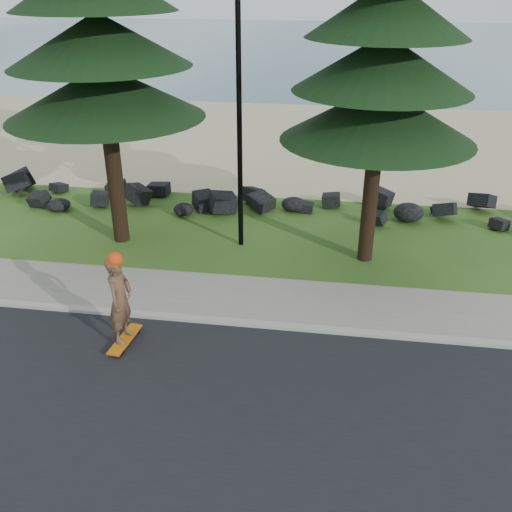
# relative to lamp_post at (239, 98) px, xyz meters

# --- Properties ---
(ground) EXTENTS (160.00, 160.00, 0.00)m
(ground) POSITION_rel_lamp_post_xyz_m (0.00, -3.20, -4.13)
(ground) COLOR #2A551A
(ground) RESTS_ON ground
(road) EXTENTS (160.00, 7.00, 0.02)m
(road) POSITION_rel_lamp_post_xyz_m (0.00, -7.70, -4.12)
(road) COLOR black
(road) RESTS_ON ground
(kerb) EXTENTS (160.00, 0.20, 0.10)m
(kerb) POSITION_rel_lamp_post_xyz_m (0.00, -4.10, -4.08)
(kerb) COLOR #ABA69A
(kerb) RESTS_ON ground
(sidewalk) EXTENTS (160.00, 2.00, 0.08)m
(sidewalk) POSITION_rel_lamp_post_xyz_m (0.00, -3.00, -4.09)
(sidewalk) COLOR gray
(sidewalk) RESTS_ON ground
(beach_sand) EXTENTS (160.00, 15.00, 0.01)m
(beach_sand) POSITION_rel_lamp_post_xyz_m (0.00, 11.30, -4.13)
(beach_sand) COLOR tan
(beach_sand) RESTS_ON ground
(ocean) EXTENTS (160.00, 58.00, 0.01)m
(ocean) POSITION_rel_lamp_post_xyz_m (0.00, 47.80, -4.13)
(ocean) COLOR #3B6471
(ocean) RESTS_ON ground
(seawall_boulders) EXTENTS (60.00, 2.40, 1.10)m
(seawall_boulders) POSITION_rel_lamp_post_xyz_m (0.00, 2.40, -4.13)
(seawall_boulders) COLOR black
(seawall_boulders) RESTS_ON ground
(lamp_post) EXTENTS (0.25, 0.14, 8.14)m
(lamp_post) POSITION_rel_lamp_post_xyz_m (0.00, 0.00, 0.00)
(lamp_post) COLOR black
(lamp_post) RESTS_ON ground
(skateboarder) EXTENTS (0.53, 1.17, 2.13)m
(skateboarder) POSITION_rel_lamp_post_xyz_m (-1.60, -5.15, -3.06)
(skateboarder) COLOR #CA660B
(skateboarder) RESTS_ON ground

